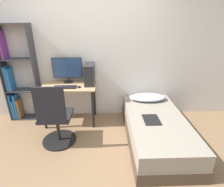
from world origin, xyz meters
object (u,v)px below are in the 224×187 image
object	(u,v)px
office_chair	(56,122)
keyboard	(65,87)
monitor	(67,69)
bookshelf	(14,78)
bed	(155,128)
pc_tower	(90,74)

from	to	relation	value
office_chair	keyboard	xyz separation A→B (m)	(0.06, 0.56, 0.36)
monitor	bookshelf	bearing A→B (deg)	-179.13
bookshelf	bed	world-z (taller)	bookshelf
office_chair	monitor	size ratio (longest dim) A/B	1.87
bookshelf	pc_tower	size ratio (longest dim) A/B	4.64
monitor	keyboard	bearing A→B (deg)	-91.11
keyboard	bookshelf	bearing A→B (deg)	164.12
bookshelf	monitor	distance (m)	1.01
bookshelf	office_chair	bearing A→B (deg)	-42.26
office_chair	pc_tower	distance (m)	1.04
bed	monitor	distance (m)	1.89
keyboard	pc_tower	distance (m)	0.50
bookshelf	bed	distance (m)	2.70
office_chair	monitor	world-z (taller)	monitor
office_chair	pc_tower	xyz separation A→B (m)	(0.48, 0.75, 0.53)
office_chair	bed	world-z (taller)	office_chair
monitor	pc_tower	xyz separation A→B (m)	(0.42, -0.11, -0.07)
bookshelf	monitor	bearing A→B (deg)	0.87
monitor	keyboard	world-z (taller)	monitor
bed	keyboard	bearing A→B (deg)	161.46
pc_tower	bed	bearing A→B (deg)	-32.43
office_chair	bed	size ratio (longest dim) A/B	0.57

